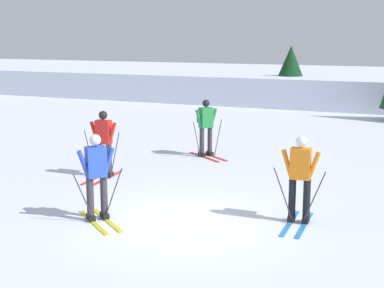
% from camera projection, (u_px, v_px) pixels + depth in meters
% --- Properties ---
extents(ground_plane, '(120.00, 120.00, 0.00)m').
position_uv_depth(ground_plane, '(185.00, 221.00, 11.08)').
color(ground_plane, silver).
extents(far_snow_ridge, '(80.00, 7.02, 1.48)m').
position_uv_depth(far_snow_ridge, '(350.00, 90.00, 29.71)').
color(far_snow_ridge, silver).
rests_on(far_snow_ridge, ground).
extents(skier_blue, '(1.48, 1.29, 1.71)m').
position_uv_depth(skier_blue, '(97.00, 175.00, 11.01)').
color(skier_blue, gold).
rests_on(skier_blue, ground).
extents(skier_red, '(1.00, 1.62, 1.71)m').
position_uv_depth(skier_red, '(104.00, 140.00, 14.42)').
color(skier_red, red).
rests_on(skier_red, ground).
extents(skier_green, '(1.51, 1.24, 1.71)m').
position_uv_depth(skier_green, '(206.00, 125.00, 16.93)').
color(skier_green, red).
rests_on(skier_green, ground).
extents(skier_orange, '(1.00, 1.62, 1.71)m').
position_uv_depth(skier_orange, '(300.00, 174.00, 10.88)').
color(skier_orange, '#237AC6').
rests_on(skier_orange, ground).
extents(conifer_far_left, '(1.87, 1.87, 3.07)m').
position_uv_depth(conifer_far_left, '(291.00, 68.00, 29.72)').
color(conifer_far_left, '#513823').
rests_on(conifer_far_left, ground).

